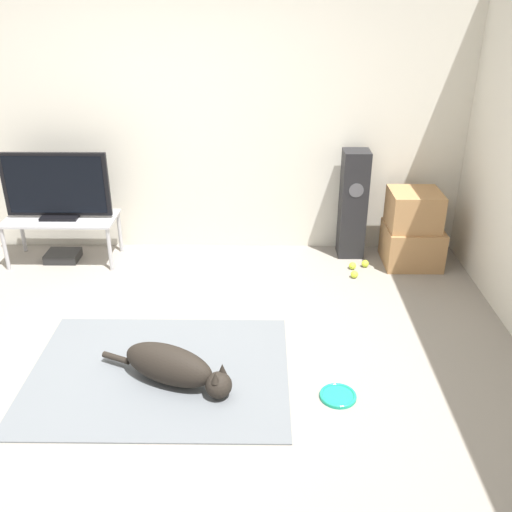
{
  "coord_description": "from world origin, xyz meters",
  "views": [
    {
      "loc": [
        0.7,
        -3.1,
        2.38
      ],
      "look_at": [
        0.66,
        0.9,
        0.45
      ],
      "focal_mm": 40.0,
      "sensor_mm": 36.0,
      "label": 1
    }
  ],
  "objects": [
    {
      "name": "ground_plane",
      "position": [
        0.0,
        0.0,
        0.0
      ],
      "size": [
        12.0,
        12.0,
        0.0
      ],
      "primitive_type": "plane",
      "color": "gray"
    },
    {
      "name": "wall_back",
      "position": [
        0.0,
        2.1,
        1.27
      ],
      "size": [
        8.0,
        0.06,
        2.55
      ],
      "color": "beige",
      "rests_on": "ground_plane"
    },
    {
      "name": "area_rug",
      "position": [
        0.02,
        0.01,
        0.01
      ],
      "size": [
        1.73,
        1.32,
        0.01
      ],
      "color": "slate",
      "rests_on": "ground_plane"
    },
    {
      "name": "dog",
      "position": [
        0.14,
        -0.11,
        0.14
      ],
      "size": [
        0.91,
        0.47,
        0.27
      ],
      "color": "black",
      "rests_on": "area_rug"
    },
    {
      "name": "frisbee",
      "position": [
        1.19,
        -0.23,
        0.01
      ],
      "size": [
        0.23,
        0.23,
        0.03
      ],
      "color": "#199E7A",
      "rests_on": "ground_plane"
    },
    {
      "name": "cardboard_box_lower",
      "position": [
        2.09,
        1.71,
        0.18
      ],
      "size": [
        0.51,
        0.48,
        0.36
      ],
      "color": "#A87A4C",
      "rests_on": "ground_plane"
    },
    {
      "name": "cardboard_box_upper",
      "position": [
        2.07,
        1.71,
        0.53
      ],
      "size": [
        0.45,
        0.43,
        0.34
      ],
      "color": "#A87A4C",
      "rests_on": "cardboard_box_lower"
    },
    {
      "name": "floor_speaker",
      "position": [
        1.55,
        1.89,
        0.51
      ],
      "size": [
        0.24,
        0.24,
        1.02
      ],
      "color": "black",
      "rests_on": "ground_plane"
    },
    {
      "name": "tv_stand",
      "position": [
        -1.14,
        1.73,
        0.38
      ],
      "size": [
        1.0,
        0.46,
        0.43
      ],
      "color": "#A8A8AD",
      "rests_on": "ground_plane"
    },
    {
      "name": "tv",
      "position": [
        -1.14,
        1.73,
        0.73
      ],
      "size": [
        0.95,
        0.2,
        0.61
      ],
      "color": "black",
      "rests_on": "tv_stand"
    },
    {
      "name": "tennis_ball_by_boxes",
      "position": [
        1.66,
        1.61,
        0.03
      ],
      "size": [
        0.07,
        0.07,
        0.07
      ],
      "color": "#C6E033",
      "rests_on": "ground_plane"
    },
    {
      "name": "tennis_ball_near_speaker",
      "position": [
        1.53,
        1.4,
        0.03
      ],
      "size": [
        0.07,
        0.07,
        0.07
      ],
      "color": "#C6E033",
      "rests_on": "ground_plane"
    },
    {
      "name": "tennis_ball_loose_on_carpet",
      "position": [
        1.54,
        1.57,
        0.03
      ],
      "size": [
        0.07,
        0.07,
        0.07
      ],
      "color": "#C6E033",
      "rests_on": "ground_plane"
    },
    {
      "name": "game_console",
      "position": [
        -1.18,
        1.73,
        0.04
      ],
      "size": [
        0.3,
        0.24,
        0.08
      ],
      "color": "black",
      "rests_on": "ground_plane"
    }
  ]
}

